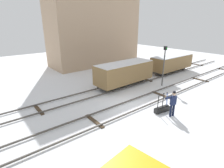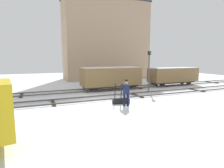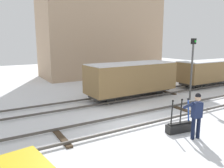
{
  "view_description": "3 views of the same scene",
  "coord_description": "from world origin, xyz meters",
  "px_view_note": "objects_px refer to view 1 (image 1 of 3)",
  "views": [
    {
      "loc": [
        -8.87,
        -8.54,
        6.12
      ],
      "look_at": [
        0.27,
        2.91,
        0.97
      ],
      "focal_mm": 28.24,
      "sensor_mm": 36.0,
      "label": 1
    },
    {
      "loc": [
        -4.53,
        -13.54,
        3.22
      ],
      "look_at": [
        1.47,
        0.83,
        1.06
      ],
      "focal_mm": 29.09,
      "sensor_mm": 36.0,
      "label": 2
    },
    {
      "loc": [
        -6.07,
        -8.21,
        3.83
      ],
      "look_at": [
        0.1,
        2.16,
        1.5
      ],
      "focal_mm": 36.06,
      "sensor_mm": 36.0,
      "label": 3
    }
  ],
  "objects_px": {
    "rail_worker": "(173,102)",
    "freight_car_near_switch": "(125,73)",
    "signal_post": "(164,62)",
    "switch_lever_frame": "(162,109)",
    "freight_car_back_track": "(172,63)"
  },
  "relations": [
    {
      "from": "switch_lever_frame",
      "to": "freight_car_back_track",
      "type": "bearing_deg",
      "value": 39.15
    },
    {
      "from": "switch_lever_frame",
      "to": "rail_worker",
      "type": "relative_size",
      "value": 0.78
    },
    {
      "from": "switch_lever_frame",
      "to": "freight_car_back_track",
      "type": "xyz_separation_m",
      "value": [
        9.8,
        5.83,
        1.02
      ]
    },
    {
      "from": "signal_post",
      "to": "freight_car_near_switch",
      "type": "distance_m",
      "value": 4.0
    },
    {
      "from": "signal_post",
      "to": "freight_car_back_track",
      "type": "relative_size",
      "value": 0.64
    },
    {
      "from": "freight_car_near_switch",
      "to": "rail_worker",
      "type": "bearing_deg",
      "value": -105.6
    },
    {
      "from": "rail_worker",
      "to": "freight_car_back_track",
      "type": "relative_size",
      "value": 0.3
    },
    {
      "from": "switch_lever_frame",
      "to": "freight_car_near_switch",
      "type": "xyz_separation_m",
      "value": [
        1.65,
        5.83,
        1.12
      ]
    },
    {
      "from": "freight_car_back_track",
      "to": "rail_worker",
      "type": "bearing_deg",
      "value": -146.03
    },
    {
      "from": "freight_car_near_switch",
      "to": "signal_post",
      "type": "bearing_deg",
      "value": -40.23
    },
    {
      "from": "freight_car_near_switch",
      "to": "freight_car_back_track",
      "type": "xyz_separation_m",
      "value": [
        8.15,
        0.0,
        -0.1
      ]
    },
    {
      "from": "freight_car_back_track",
      "to": "switch_lever_frame",
      "type": "bearing_deg",
      "value": -149.29
    },
    {
      "from": "rail_worker",
      "to": "freight_car_near_switch",
      "type": "height_order",
      "value": "freight_car_near_switch"
    },
    {
      "from": "rail_worker",
      "to": "freight_car_near_switch",
      "type": "bearing_deg",
      "value": 84.52
    },
    {
      "from": "rail_worker",
      "to": "freight_car_near_switch",
      "type": "relative_size",
      "value": 0.29
    }
  ]
}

